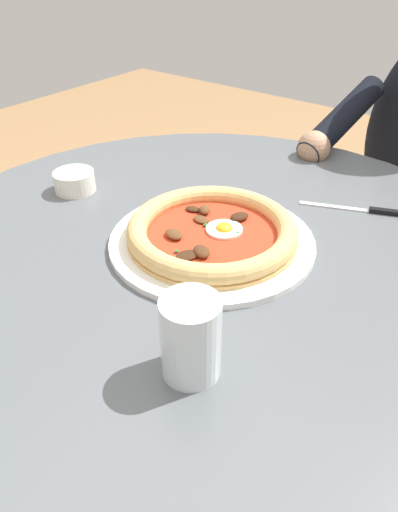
# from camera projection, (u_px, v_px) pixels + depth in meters

# --- Properties ---
(ground_plane) EXTENTS (6.00, 6.00, 0.02)m
(ground_plane) POSITION_uv_depth(u_px,v_px,m) (206.00, 511.00, 1.16)
(ground_plane) COLOR #9E754C
(dining_table) EXTENTS (1.00, 1.00, 0.74)m
(dining_table) POSITION_uv_depth(u_px,v_px,m) (209.00, 321.00, 0.82)
(dining_table) COLOR #565B60
(dining_table) RESTS_ON ground
(pizza_on_plate) EXTENTS (0.32, 0.32, 0.04)m
(pizza_on_plate) POSITION_uv_depth(u_px,v_px,m) (212.00, 234.00, 0.74)
(pizza_on_plate) COLOR white
(pizza_on_plate) RESTS_ON dining_table
(water_glass) EXTENTS (0.07, 0.07, 0.10)m
(water_glass) POSITION_uv_depth(u_px,v_px,m) (191.00, 342.00, 0.52)
(water_glass) COLOR silver
(water_glass) RESTS_ON dining_table
(steak_knife) EXTENTS (0.09, 0.19, 0.01)m
(steak_knife) POSITION_uv_depth(u_px,v_px,m) (377.00, 211.00, 0.83)
(steak_knife) COLOR silver
(steak_knife) RESTS_ON dining_table
(ramekin_capers) EXTENTS (0.07, 0.07, 0.04)m
(ramekin_capers) POSITION_uv_depth(u_px,v_px,m) (74.00, 181.00, 0.89)
(ramekin_capers) COLOR white
(ramekin_capers) RESTS_ON dining_table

